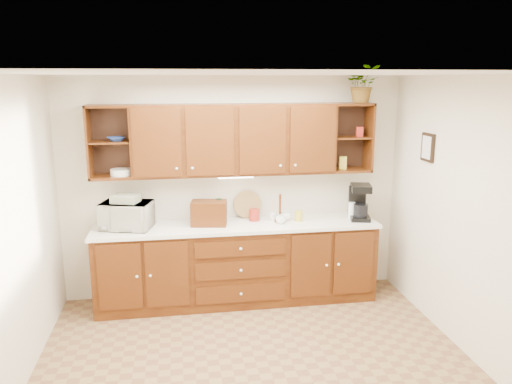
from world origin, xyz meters
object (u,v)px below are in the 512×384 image
object	(u,v)px
microwave	(127,215)
coffee_maker	(360,202)
bread_box	(209,213)
potted_plant	(363,84)

from	to	relation	value
microwave	coffee_maker	distance (m)	2.68
bread_box	potted_plant	world-z (taller)	potted_plant
bread_box	coffee_maker	world-z (taller)	coffee_maker
microwave	bread_box	distance (m)	0.91
microwave	coffee_maker	size ratio (longest dim) A/B	1.29
coffee_maker	bread_box	bearing A→B (deg)	-167.19
coffee_maker	microwave	bearing A→B (deg)	-166.94
microwave	coffee_maker	xyz separation A→B (m)	(2.68, -0.04, 0.05)
bread_box	coffee_maker	size ratio (longest dim) A/B	0.94
potted_plant	coffee_maker	bearing A→B (deg)	-97.22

